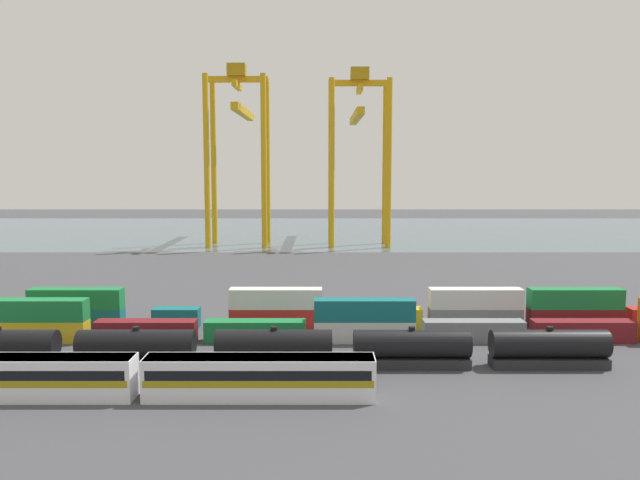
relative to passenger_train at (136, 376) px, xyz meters
name	(u,v)px	position (x,y,z in m)	size (l,w,h in m)	color
ground_plane	(306,280)	(14.35, 61.60, -2.14)	(420.00, 420.00, 0.00)	#424247
harbour_water	(311,231)	(14.35, 156.75, -2.14)	(400.00, 110.00, 0.01)	#475B6B
passenger_train	(136,376)	(0.00, 0.00, 0.00)	(42.62, 3.14, 3.90)	silver
freight_tank_row	(271,348)	(11.52, 9.20, -0.08)	(69.92, 2.90, 4.36)	#232326
shipping_container_0	(34,331)	(-17.81, 19.21, -0.84)	(12.10, 2.44, 2.60)	gold
shipping_container_1	(32,310)	(-17.81, 19.21, 1.76)	(12.10, 2.44, 2.60)	#197538
shipping_container_2	(143,331)	(-4.64, 19.21, -0.84)	(12.10, 2.44, 2.60)	maroon
shipping_container_3	(252,331)	(8.52, 19.21, -0.84)	(12.10, 2.44, 2.60)	#197538
shipping_container_4	(361,331)	(21.69, 19.21, -0.84)	(12.10, 2.44, 2.60)	silver
shipping_container_5	(361,310)	(21.69, 19.21, 1.76)	(12.10, 2.44, 2.60)	#146066
shipping_container_6	(470,331)	(34.85, 19.21, -0.84)	(12.10, 2.44, 2.60)	slate
shipping_container_7	(579,331)	(48.02, 19.21, -0.84)	(12.10, 2.44, 2.60)	maroon
shipping_container_10	(73,318)	(-15.63, 26.11, -0.84)	(12.10, 2.44, 2.60)	#146066
shipping_container_11	(73,298)	(-15.63, 26.11, 1.76)	(12.10, 2.44, 2.60)	#197538
shipping_container_12	(173,318)	(-2.54, 26.11, -0.84)	(6.04, 2.44, 2.60)	#146066
shipping_container_13	(273,318)	(10.55, 26.11, -0.84)	(12.10, 2.44, 2.60)	#AD211C
shipping_container_14	(273,298)	(10.55, 26.11, 1.76)	(12.10, 2.44, 2.60)	silver
shipping_container_15	(372,318)	(23.64, 26.11, -0.84)	(12.10, 2.44, 2.60)	gold
shipping_container_16	(472,318)	(36.72, 26.11, -0.84)	(12.10, 2.44, 2.60)	slate
shipping_container_17	(472,298)	(36.72, 26.11, 1.76)	(12.10, 2.44, 2.60)	silver
shipping_container_18	(571,317)	(49.81, 26.11, -0.84)	(12.10, 2.44, 2.60)	maroon
shipping_container_19	(572,298)	(49.81, 26.11, 1.76)	(12.10, 2.44, 2.60)	#197538
gantry_crane_west	(236,135)	(-5.73, 119.60, 27.68)	(16.50, 39.80, 48.38)	gold
gantry_crane_central	(355,138)	(26.88, 119.92, 27.04)	(16.56, 41.20, 47.39)	gold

